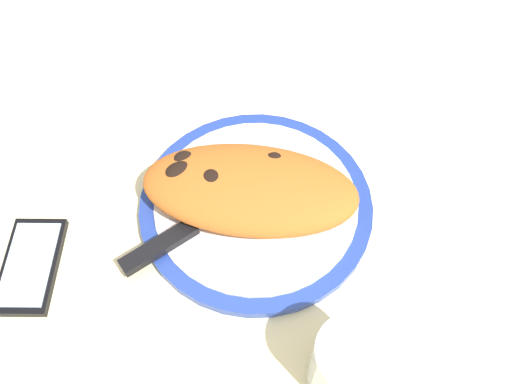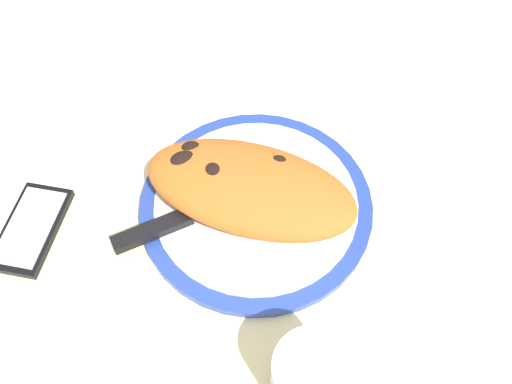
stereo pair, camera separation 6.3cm
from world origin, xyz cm
name	(u,v)px [view 1 (the left image)]	position (x,y,z in cm)	size (l,w,h in cm)	color
ground_plane	(256,214)	(0.00, 0.00, -1.50)	(150.00, 150.00, 3.00)	beige
plate	(256,204)	(0.00, 0.00, 0.76)	(28.65, 28.65, 1.58)	#233D99
calzone	(250,186)	(0.77, -0.47, 4.18)	(26.51, 14.30, 5.15)	#C16023
fork	(258,162)	(0.14, -5.81, 1.78)	(15.96, 3.67, 0.40)	silver
knife	(180,235)	(8.54, 5.51, 2.08)	(17.83, 15.31, 1.20)	silver
smartphone	(30,265)	(25.48, 9.84, 0.56)	(6.85, 12.31, 1.16)	black
water_glass	(349,367)	(-10.35, 20.00, 3.93)	(7.56, 7.56, 8.99)	silver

